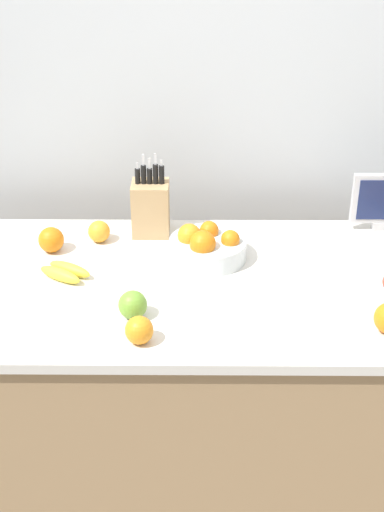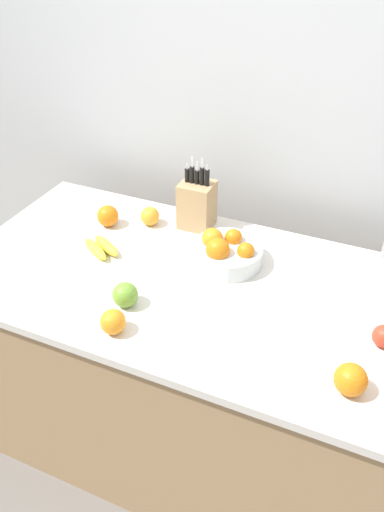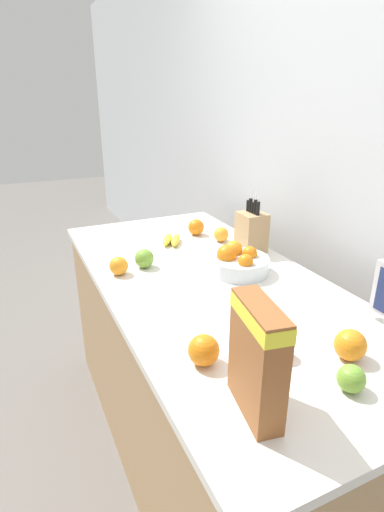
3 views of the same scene
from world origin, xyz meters
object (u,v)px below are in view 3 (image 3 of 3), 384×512
object	(u,v)px
knife_block	(252,231)
orange_back_center	(196,227)
apple_leftmost	(144,258)
fruit_bowl	(238,262)
orange_front_right	(119,266)
apple_by_knife_block	(351,379)
banana_bunch	(172,240)
apple_rightmost	(280,347)
orange_near_bowl	(221,234)
orange_mid_right	(204,350)
orange_mid_left	(350,345)
cereal_box	(257,355)

from	to	relation	value
knife_block	orange_back_center	xyz separation A→B (m)	(-0.32, -0.14, -0.05)
apple_leftmost	orange_back_center	world-z (taller)	orange_back_center
fruit_bowl	orange_front_right	bearing A→B (deg)	-111.95
apple_by_knife_block	banana_bunch	bearing A→B (deg)	-179.96
apple_rightmost	orange_near_bowl	world-z (taller)	orange_near_bowl
apple_rightmost	orange_mid_right	xyz separation A→B (m)	(-0.06, -0.21, 0.01)
banana_bunch	apple_rightmost	size ratio (longest dim) A/B	2.63
apple_by_knife_block	orange_mid_left	world-z (taller)	orange_mid_left
cereal_box	apple_by_knife_block	world-z (taller)	cereal_box
orange_mid_left	orange_near_bowl	bearing A→B (deg)	171.90
fruit_bowl	orange_back_center	bearing A→B (deg)	174.52
knife_block	orange_mid_right	distance (m)	0.90
apple_leftmost	orange_near_bowl	size ratio (longest dim) A/B	1.10
apple_leftmost	cereal_box	bearing A→B (deg)	-2.18
knife_block	orange_front_right	world-z (taller)	knife_block
knife_block	orange_mid_left	size ratio (longest dim) A/B	3.28
cereal_box	orange_mid_right	xyz separation A→B (m)	(-0.20, -0.03, -0.11)
knife_block	cereal_box	size ratio (longest dim) A/B	1.05
orange_front_right	orange_mid_left	xyz separation A→B (m)	(0.82, 0.43, 0.01)
apple_leftmost	orange_mid_right	xyz separation A→B (m)	(0.70, -0.07, 0.00)
knife_block	orange_front_right	xyz separation A→B (m)	(0.00, -0.64, -0.06)
knife_block	orange_front_right	bearing A→B (deg)	-89.56
cereal_box	orange_mid_left	xyz separation A→B (m)	(-0.05, 0.35, -0.11)
knife_block	banana_bunch	distance (m)	0.40
orange_mid_right	apple_rightmost	bearing A→B (deg)	73.37
banana_bunch	orange_mid_right	bearing A→B (deg)	-16.95
apple_leftmost	orange_back_center	distance (m)	0.49
cereal_box	orange_back_center	xyz separation A→B (m)	(-1.20, 0.42, -0.11)
banana_bunch	orange_mid_right	distance (m)	0.97
banana_bunch	orange_mid_right	world-z (taller)	orange_mid_right
fruit_bowl	orange_near_bowl	distance (m)	0.38
apple_rightmost	knife_block	bearing A→B (deg)	152.93
orange_mid_left	orange_near_bowl	world-z (taller)	orange_mid_left
banana_bunch	apple_rightmost	xyz separation A→B (m)	(0.99, -0.07, 0.01)
fruit_bowl	apple_rightmost	xyz separation A→B (m)	(0.55, -0.19, -0.01)
apple_rightmost	orange_near_bowl	xyz separation A→B (m)	(-0.91, 0.31, 0.00)
fruit_bowl	apple_rightmost	size ratio (longest dim) A/B	3.71
apple_by_knife_block	orange_front_right	xyz separation A→B (m)	(-0.92, -0.34, 0.00)
cereal_box	orange_back_center	size ratio (longest dim) A/B	3.29
orange_mid_right	orange_mid_left	world-z (taller)	orange_mid_left
fruit_bowl	apple_rightmost	bearing A→B (deg)	-19.41
apple_rightmost	apple_leftmost	xyz separation A→B (m)	(-0.76, -0.14, 0.01)
cereal_box	orange_front_right	world-z (taller)	cereal_box
apple_by_knife_block	apple_rightmost	size ratio (longest dim) A/B	1.06
cereal_box	orange_back_center	bearing A→B (deg)	170.72
banana_bunch	apple_leftmost	xyz separation A→B (m)	(0.23, -0.22, 0.02)
apple_leftmost	orange_mid_left	bearing A→B (deg)	20.23
cereal_box	banana_bunch	size ratio (longest dim) A/B	1.58
knife_block	apple_leftmost	size ratio (longest dim) A/B	3.55
apple_leftmost	orange_mid_left	size ratio (longest dim) A/B	0.92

